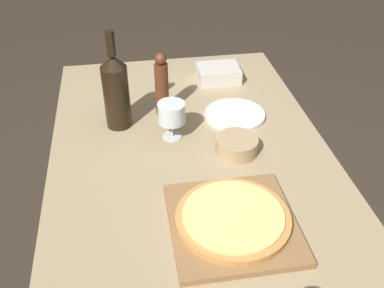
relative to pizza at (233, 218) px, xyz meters
The scene contains 9 objects.
dining_table 0.30m from the pizza, 101.68° to the left, with size 0.88×1.51×0.78m.
cutting_board 0.02m from the pizza, ahead, with size 0.32×0.33×0.02m.
pizza is the anchor object (origin of this frame).
wine_bottle 0.60m from the pizza, 117.40° to the left, with size 0.09×0.09×0.34m.
pepper_mill 0.60m from the pizza, 101.36° to the left, with size 0.05×0.05×0.23m.
wine_glass 0.44m from the pizza, 103.73° to the left, with size 0.09×0.09×0.13m.
small_bowl 0.32m from the pizza, 74.40° to the left, with size 0.13×0.13×0.05m.
dinner_plate 0.53m from the pizza, 75.65° to the left, with size 0.21×0.21×0.01m.
food_container 0.81m from the pizza, 80.68° to the left, with size 0.17×0.13×0.06m.
Camera 1 is at (-0.18, -1.06, 1.63)m, focal length 42.00 mm.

